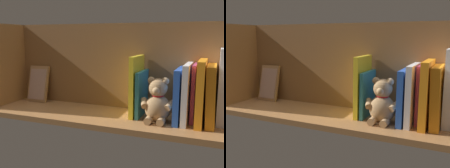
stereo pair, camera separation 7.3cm
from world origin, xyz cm
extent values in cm
cube|color=#9E6B3D|center=(0.00, 0.00, -1.10)|extent=(109.83, 29.21, 2.20)
cube|color=brown|center=(0.00, -12.35, 18.41)|extent=(109.83, 1.50, 36.82)
cube|color=#9E6B3D|center=(52.92, 0.00, 18.41)|extent=(2.40, 23.21, 36.82)
cube|color=orange|center=(-37.13, -2.41, 10.65)|extent=(3.72, 17.58, 21.38)
cube|color=orange|center=(-33.71, -1.85, 11.52)|extent=(2.56, 18.71, 23.03)
cube|color=#B23F72|center=(-31.14, -4.49, 10.62)|extent=(1.36, 13.43, 21.25)
cube|color=silver|center=(-28.82, -2.13, 10.74)|extent=(2.07, 18.14, 21.49)
cube|color=blue|center=(-26.11, -2.11, 9.89)|extent=(2.13, 18.18, 19.78)
ellipsoid|color=tan|center=(-18.92, 1.96, 5.05)|extent=(9.68, 8.68, 10.10)
sphere|color=tan|center=(-18.92, 1.96, 12.70)|extent=(6.94, 6.94, 6.94)
sphere|color=tan|center=(-21.52, 1.99, 15.30)|extent=(2.68, 2.68, 2.68)
sphere|color=tan|center=(-16.32, 1.94, 15.30)|extent=(2.68, 2.68, 2.68)
sphere|color=tan|center=(-18.89, 4.91, 12.18)|extent=(2.68, 2.68, 2.68)
cylinder|color=tan|center=(-23.70, 3.27, 6.81)|extent=(3.96, 5.47, 3.73)
cylinder|color=tan|center=(-14.11, 3.17, 6.81)|extent=(3.88, 5.46, 3.73)
cylinder|color=tan|center=(-21.15, 6.28, 1.34)|extent=(2.72, 3.81, 2.68)
cylinder|color=tan|center=(-16.60, 6.23, 1.34)|extent=(2.72, 3.81, 2.68)
torus|color=red|center=(-18.92, 1.96, 9.94)|extent=(4.65, 4.65, 0.79)
cube|color=teal|center=(-11.37, -3.55, 8.94)|extent=(1.29, 15.30, 17.88)
cube|color=yellow|center=(-9.24, -3.36, 11.87)|extent=(1.77, 15.68, 23.73)
cube|color=#A87A4C|center=(41.94, -8.27, 8.49)|extent=(10.56, 5.43, 17.27)
cube|color=tan|center=(41.94, -7.55, 8.49)|extent=(8.87, 3.93, 14.35)
camera|label=1|loc=(-38.53, 96.47, 31.05)|focal=42.56mm
camera|label=2|loc=(-45.21, 93.53, 31.05)|focal=42.56mm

